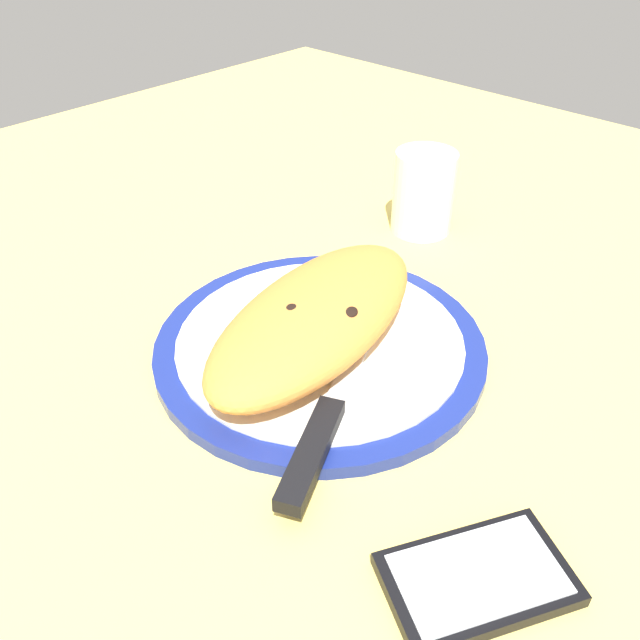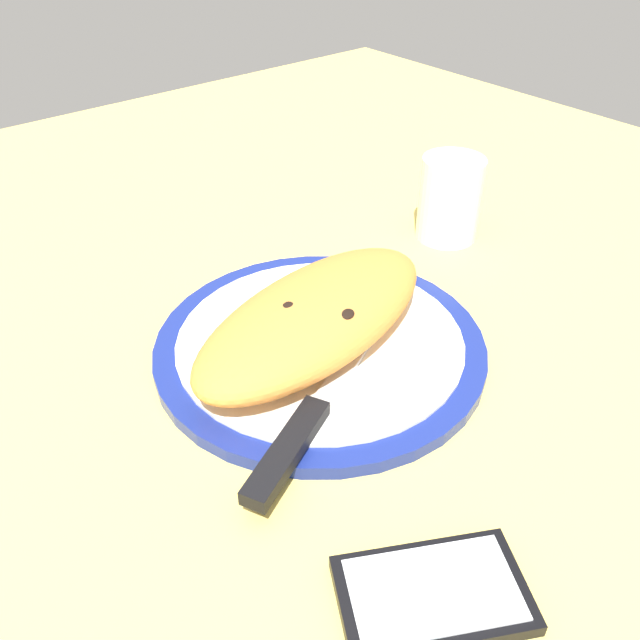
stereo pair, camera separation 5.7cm
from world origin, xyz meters
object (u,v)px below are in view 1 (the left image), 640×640
at_px(calzone, 320,320).
at_px(smartphone, 477,579).
at_px(knife, 326,421).
at_px(fork, 255,319).
at_px(water_glass, 423,197).
at_px(plate, 320,345).

xyz_separation_m(calzone, smartphone, (0.09, 0.22, -0.04)).
bearing_deg(knife, calzone, -134.12).
relative_size(fork, water_glass, 1.74).
xyz_separation_m(calzone, fork, (0.02, -0.07, -0.02)).
bearing_deg(plate, smartphone, 66.29).
bearing_deg(fork, water_glass, -177.82).
height_order(calzone, fork, calzone).
relative_size(plate, smartphone, 2.21).
distance_m(plate, fork, 0.07).
relative_size(fork, smartphone, 1.23).
bearing_deg(knife, fork, -111.12).
relative_size(plate, calzone, 1.04).
bearing_deg(water_glass, fork, 2.18).
xyz_separation_m(plate, knife, (0.07, 0.08, 0.01)).
height_order(calzone, smartphone, calzone).
relative_size(calzone, knife, 1.21).
bearing_deg(plate, calzone, 41.18).
bearing_deg(smartphone, water_glass, -139.37).
distance_m(calzone, smartphone, 0.24).
xyz_separation_m(calzone, knife, (0.07, 0.07, -0.02)).
height_order(calzone, knife, calzone).
relative_size(calzone, water_glass, 3.00).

